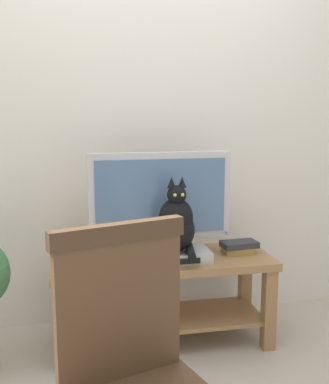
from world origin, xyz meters
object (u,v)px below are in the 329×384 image
Objects in this scene: tv at (160,201)px; cat at (175,224)px; wooden_chair at (136,370)px; book_stack at (239,247)px; tv_stand at (163,284)px; media_box at (175,255)px.

tv reaches higher than cat.
book_stack is at bearing 58.05° from wooden_chair.
tv reaches higher than wooden_chair.
tv is at bearing 172.11° from book_stack.
tv_stand is 2.98× the size of cat.
media_box is (0.06, -0.12, -0.29)m from tv.
cat is 1.28m from wooden_chair.
tv is at bearing 89.98° from tv_stand.
wooden_chair is (-0.40, -1.21, -0.14)m from cat.
tv_stand is at bearing -90.02° from tv.
cat is at bearing -67.21° from tv.
cat is (0.00, -0.01, 0.18)m from media_box.
book_stack is (0.46, 0.00, 0.19)m from tv_stand.
tv is 0.32m from media_box.
media_box is at bearing -171.59° from book_stack.
book_stack is (0.46, -0.06, -0.29)m from tv.
tv_stand is 0.20m from media_box.
tv_stand is at bearing 129.28° from cat.
book_stack is at bearing 8.41° from media_box.
book_stack is (0.80, 1.28, -0.04)m from wooden_chair.
cat reaches higher than media_box.
media_box is 0.41m from book_stack.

